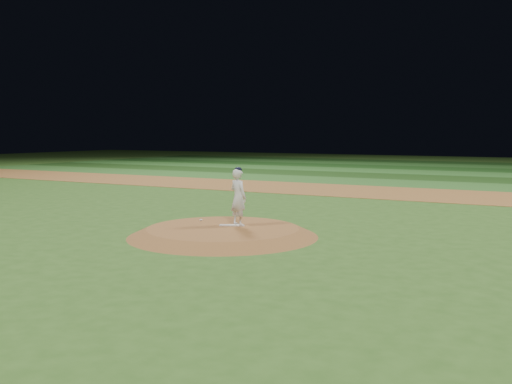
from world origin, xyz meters
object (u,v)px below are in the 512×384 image
pitcher_on_mound (238,197)px  rosin_bag (201,220)px  pitching_rubber (231,225)px  pitchers_mound (223,232)px

pitcher_on_mound → rosin_bag: bearing=171.8°
pitching_rubber → pitcher_on_mound: bearing=14.9°
pitchers_mound → rosin_bag: rosin_bag is taller
pitchers_mound → pitching_rubber: size_ratio=7.99×
pitching_rubber → rosin_bag: 1.35m
pitching_rubber → pitcher_on_mound: 0.86m
rosin_bag → pitching_rubber: bearing=-14.8°
pitching_rubber → rosin_bag: bearing=141.6°
pitchers_mound → pitcher_on_mound: bearing=67.5°
pitchers_mound → pitcher_on_mound: 1.13m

